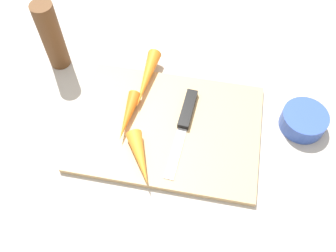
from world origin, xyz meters
The scene contains 8 objects.
ground_plane centered at (0.00, 0.00, 0.00)m, with size 1.40×1.40×0.00m, color #ADA8A0.
cutting_board centered at (0.00, 0.00, 0.01)m, with size 0.36×0.26×0.01m, color tan.
knife centered at (0.03, 0.03, 0.02)m, with size 0.03×0.20×0.01m.
carrot_longest centered at (-0.06, 0.10, 0.03)m, with size 0.03×0.03×0.14m, color orange.
carrot_medium centered at (-0.08, 0.00, 0.03)m, with size 0.03×0.03×0.11m, color orange.
carrot_shortest centered at (-0.04, -0.09, 0.03)m, with size 0.03×0.03×0.11m, color orange.
small_bowl centered at (0.26, 0.06, 0.02)m, with size 0.09×0.09×0.04m, color #3351B2.
pepper_grinder centered at (-0.27, 0.13, 0.08)m, with size 0.04×0.04×0.16m, color brown.
Camera 1 is at (0.07, -0.38, 0.64)m, focal length 39.97 mm.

